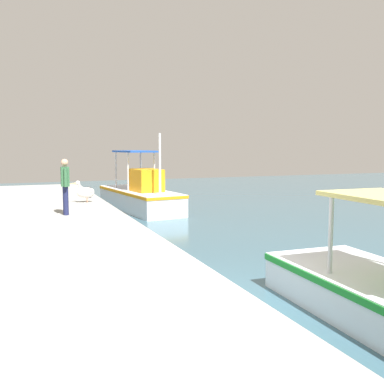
{
  "coord_description": "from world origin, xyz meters",
  "views": [
    {
      "loc": [
        7.22,
        -3.0,
        2.9
      ],
      "look_at": [
        -4.68,
        1.65,
        1.56
      ],
      "focal_mm": 41.1,
      "sensor_mm": 36.0,
      "label": 1
    }
  ],
  "objects_px": {
    "pelican": "(86,192)",
    "mooring_bollard_nearest": "(88,192)",
    "fisherman_standing": "(65,184)",
    "fishing_boat_nearest": "(140,195)"
  },
  "relations": [
    {
      "from": "pelican",
      "to": "mooring_bollard_nearest",
      "type": "xyz_separation_m",
      "value": [
        -1.44,
        0.31,
        -0.18
      ]
    },
    {
      "from": "fisherman_standing",
      "to": "pelican",
      "type": "bearing_deg",
      "value": 160.66
    },
    {
      "from": "fishing_boat_nearest",
      "to": "pelican",
      "type": "relative_size",
      "value": 6.47
    },
    {
      "from": "fishing_boat_nearest",
      "to": "mooring_bollard_nearest",
      "type": "height_order",
      "value": "fishing_boat_nearest"
    },
    {
      "from": "fishing_boat_nearest",
      "to": "mooring_bollard_nearest",
      "type": "relative_size",
      "value": 14.02
    },
    {
      "from": "fishing_boat_nearest",
      "to": "pelican",
      "type": "bearing_deg",
      "value": -47.23
    },
    {
      "from": "pelican",
      "to": "mooring_bollard_nearest",
      "type": "height_order",
      "value": "pelican"
    },
    {
      "from": "fishing_boat_nearest",
      "to": "mooring_bollard_nearest",
      "type": "bearing_deg",
      "value": -65.63
    },
    {
      "from": "pelican",
      "to": "fisherman_standing",
      "type": "bearing_deg",
      "value": -19.34
    },
    {
      "from": "fisherman_standing",
      "to": "mooring_bollard_nearest",
      "type": "bearing_deg",
      "value": 163.09
    }
  ]
}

